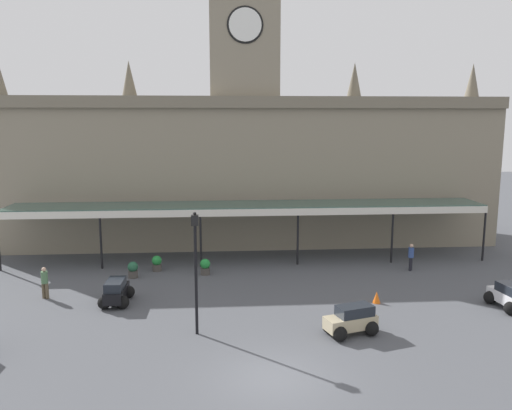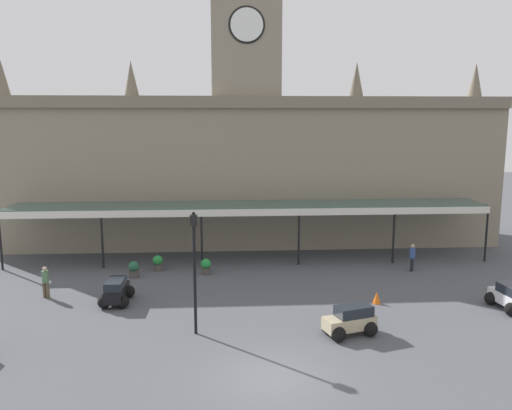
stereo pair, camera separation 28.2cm
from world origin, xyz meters
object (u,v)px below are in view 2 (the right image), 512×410
object	(u,v)px
pedestrian_crossing_forecourt	(46,281)
victorian_lamppost	(194,260)
traffic_cone	(377,298)
planter_by_canopy	(206,266)
planter_near_kerb	(158,263)
car_black_estate	(116,292)
car_white_estate	(510,299)
car_beige_estate	(350,322)
planter_forecourt_centre	(134,269)
pedestrian_beside_cars	(412,256)

from	to	relation	value
pedestrian_crossing_forecourt	victorian_lamppost	world-z (taller)	victorian_lamppost
traffic_cone	planter_by_canopy	bearing A→B (deg)	148.03
planter_by_canopy	planter_near_kerb	distance (m)	3.12
car_black_estate	car_white_estate	bearing A→B (deg)	-6.31
car_black_estate	planter_by_canopy	bearing A→B (deg)	46.56
car_beige_estate	traffic_cone	bearing A→B (deg)	58.17
victorian_lamppost	planter_near_kerb	xyz separation A→B (m)	(-2.82, 9.56, -2.81)
planter_near_kerb	car_beige_estate	bearing A→B (deg)	-46.82
traffic_cone	planter_by_canopy	xyz separation A→B (m)	(-8.76, 5.47, 0.19)
car_black_estate	traffic_cone	size ratio (longest dim) A/B	3.78
pedestrian_crossing_forecourt	car_white_estate	bearing A→B (deg)	-7.78
car_black_estate	traffic_cone	distance (m)	13.13
planter_by_canopy	pedestrian_crossing_forecourt	bearing A→B (deg)	-156.46
car_beige_estate	pedestrian_crossing_forecourt	xyz separation A→B (m)	(-14.65, 5.56, 0.34)
planter_near_kerb	planter_forecourt_centre	bearing A→B (deg)	-134.42
car_beige_estate	car_black_estate	distance (m)	11.74
pedestrian_crossing_forecourt	planter_forecourt_centre	size ratio (longest dim) A/B	1.74
car_beige_estate	pedestrian_beside_cars	world-z (taller)	pedestrian_beside_cars
car_beige_estate	planter_near_kerb	distance (m)	13.83
car_black_estate	traffic_cone	world-z (taller)	car_black_estate
victorian_lamppost	planter_near_kerb	world-z (taller)	victorian_lamppost
victorian_lamppost	planter_near_kerb	distance (m)	10.36
car_black_estate	planter_near_kerb	bearing A→B (deg)	76.13
car_black_estate	victorian_lamppost	xyz separation A→B (m)	(4.19, -4.01, 2.74)
car_beige_estate	car_black_estate	bearing A→B (deg)	157.28
car_black_estate	pedestrian_beside_cars	world-z (taller)	pedestrian_beside_cars
car_white_estate	pedestrian_beside_cars	size ratio (longest dim) A/B	1.40
traffic_cone	planter_forecourt_centre	xyz separation A→B (m)	(-12.97, 5.17, 0.19)
traffic_cone	pedestrian_crossing_forecourt	bearing A→B (deg)	173.55
car_beige_estate	car_black_estate	size ratio (longest dim) A/B	1.07
car_black_estate	victorian_lamppost	distance (m)	6.41
pedestrian_crossing_forecourt	planter_near_kerb	size ratio (longest dim) A/B	1.74
planter_by_canopy	planter_forecourt_centre	bearing A→B (deg)	-175.92
pedestrian_beside_cars	planter_forecourt_centre	size ratio (longest dim) A/B	1.74
pedestrian_crossing_forecourt	victorian_lamppost	distance (m)	9.76
pedestrian_beside_cars	planter_by_canopy	size ratio (longest dim) A/B	1.74
car_beige_estate	planter_near_kerb	world-z (taller)	car_beige_estate
car_beige_estate	planter_by_canopy	world-z (taller)	car_beige_estate
car_white_estate	planter_near_kerb	xyz separation A→B (m)	(-17.95, 7.68, -0.07)
victorian_lamppost	car_beige_estate	bearing A→B (deg)	-4.50
car_black_estate	pedestrian_crossing_forecourt	size ratio (longest dim) A/B	1.36
pedestrian_beside_cars	planter_by_canopy	xyz separation A→B (m)	(-12.56, 0.06, -0.42)
car_black_estate	pedestrian_crossing_forecourt	xyz separation A→B (m)	(-3.82, 1.03, 0.34)
planter_forecourt_centre	planter_by_canopy	xyz separation A→B (m)	(4.21, 0.30, 0.00)
planter_forecourt_centre	planter_by_canopy	bearing A→B (deg)	4.08
planter_forecourt_centre	planter_by_canopy	size ratio (longest dim) A/B	1.00
planter_forecourt_centre	car_beige_estate	bearing A→B (deg)	-39.48
car_beige_estate	pedestrian_beside_cars	distance (m)	10.90
car_white_estate	traffic_cone	size ratio (longest dim) A/B	3.90
car_beige_estate	pedestrian_crossing_forecourt	world-z (taller)	pedestrian_crossing_forecourt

